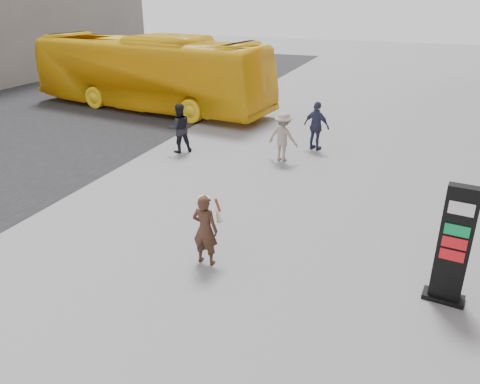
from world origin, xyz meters
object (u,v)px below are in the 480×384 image
(pedestrian_b, at_px, (283,137))
(pedestrian_c, at_px, (316,126))
(bus, at_px, (149,73))
(woman, at_px, (205,229))
(info_pylon, at_px, (454,246))
(pedestrian_a, at_px, (179,128))

(pedestrian_b, height_order, pedestrian_c, pedestrian_c)
(bus, relative_size, pedestrian_b, 7.50)
(woman, relative_size, pedestrian_c, 0.89)
(info_pylon, relative_size, woman, 1.47)
(pedestrian_a, bearing_deg, pedestrian_c, 163.36)
(info_pylon, bearing_deg, woman, -167.31)
(bus, height_order, pedestrian_a, bus)
(pedestrian_b, bearing_deg, pedestrian_a, 18.80)
(info_pylon, distance_m, woman, 4.76)
(woman, xyz_separation_m, pedestrian_c, (0.44, 8.46, 0.07))
(pedestrian_a, bearing_deg, info_pylon, 104.56)
(pedestrian_a, xyz_separation_m, pedestrian_c, (4.48, 2.02, 0.00))
(bus, relative_size, pedestrian_c, 7.10)
(woman, height_order, pedestrian_c, pedestrian_c)
(pedestrian_a, bearing_deg, woman, 81.11)
(info_pylon, distance_m, pedestrian_b, 8.23)
(woman, xyz_separation_m, pedestrian_a, (-4.03, 6.43, 0.07))
(info_pylon, relative_size, bus, 0.19)
(info_pylon, xyz_separation_m, pedestrian_a, (-8.76, 6.01, -0.28))
(info_pylon, height_order, pedestrian_a, info_pylon)
(info_pylon, bearing_deg, bus, 146.75)
(woman, bearing_deg, pedestrian_c, -90.32)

